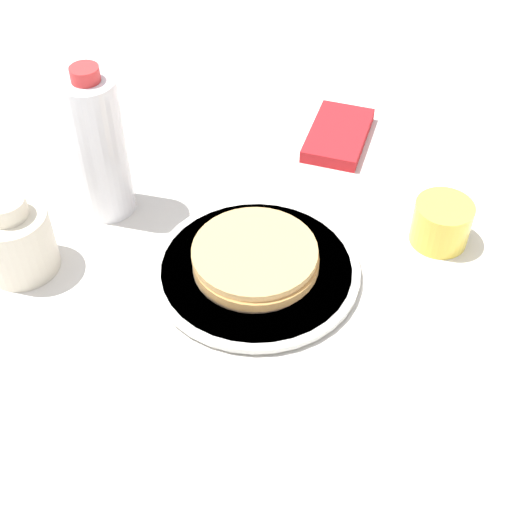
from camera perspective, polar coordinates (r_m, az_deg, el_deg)
name	(u,v)px	position (r m, az deg, el deg)	size (l,w,h in m)	color
ground_plane	(269,278)	(0.90, 1.08, -1.77)	(4.00, 4.00, 0.00)	silver
plate	(256,270)	(0.90, 0.00, -1.17)	(0.26, 0.26, 0.01)	silver
pancake_stack	(255,259)	(0.88, -0.06, -0.23)	(0.16, 0.16, 0.04)	tan
juice_glass	(441,223)	(0.96, 14.61, 2.57)	(0.08, 0.08, 0.06)	yellow
cream_jug	(16,239)	(0.93, -18.65, 1.29)	(0.09, 0.09, 0.11)	beige
water_bottle_mid	(99,147)	(0.95, -12.45, 8.50)	(0.07, 0.07, 0.22)	white
napkin	(338,135)	(1.12, 6.60, 9.59)	(0.15, 0.10, 0.02)	red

